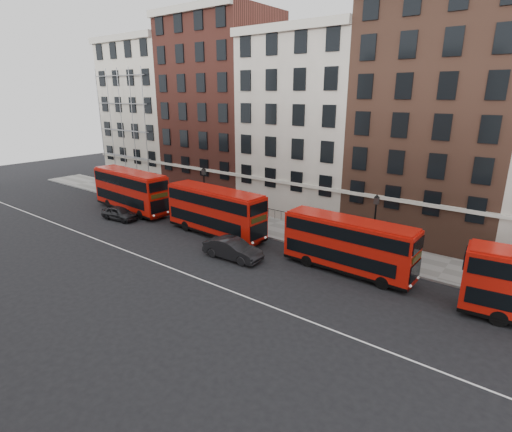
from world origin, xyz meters
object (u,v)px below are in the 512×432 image
Objects in this scene: bus_c at (348,244)px; car_front at (233,249)px; bus_a at (130,190)px; car_rear at (119,213)px; bus_b at (215,210)px.

bus_c is 1.97× the size of car_front.
bus_a is 26.32m from bus_c.
bus_a is 3.75m from car_rear.
bus_a is 2.63× the size of car_rear.
car_front is (5.02, -3.34, -1.56)m from bus_b.
bus_a is 12.96m from bus_b.
bus_a reaches higher than car_front.
bus_c reaches higher than car_rear.
bus_b reaches higher than car_front.
car_front is (17.98, -3.34, -1.64)m from bus_a.
bus_c reaches higher than car_front.
bus_c is (13.36, -0.00, -0.17)m from bus_b.
bus_a is at bearing -177.30° from bus_b.
car_rear is at bearing -53.90° from bus_a.
bus_b reaches higher than bus_c.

